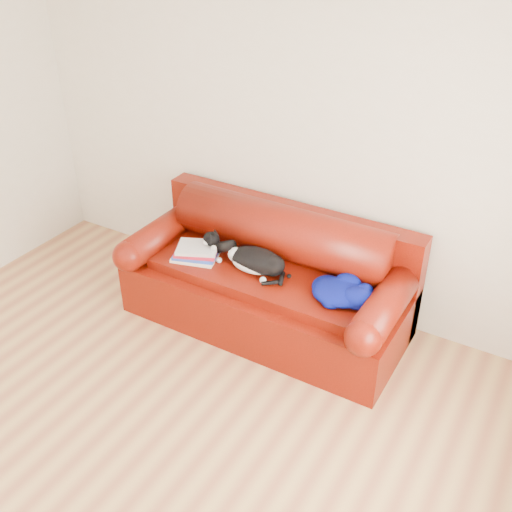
% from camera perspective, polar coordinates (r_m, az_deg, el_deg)
% --- Properties ---
extents(ground, '(4.50, 4.50, 0.00)m').
position_cam_1_polar(ground, '(3.88, -12.77, -17.20)').
color(ground, '#92573A').
rests_on(ground, ground).
extents(room_shell, '(4.52, 4.02, 2.61)m').
position_cam_1_polar(room_shell, '(2.80, -14.64, 4.95)').
color(room_shell, beige).
rests_on(room_shell, ground).
extents(sofa_base, '(2.10, 0.90, 0.50)m').
position_cam_1_polar(sofa_base, '(4.53, 0.93, -3.92)').
color(sofa_base, '#3E0702').
rests_on(sofa_base, ground).
extents(sofa_back, '(2.10, 1.01, 0.88)m').
position_cam_1_polar(sofa_back, '(4.54, 2.48, 0.75)').
color(sofa_back, '#3E0702').
rests_on(sofa_back, ground).
extents(book_stack, '(0.38, 0.33, 0.10)m').
position_cam_1_polar(book_stack, '(4.50, -5.67, 0.39)').
color(book_stack, white).
rests_on(book_stack, sofa_base).
extents(cat, '(0.61, 0.26, 0.22)m').
position_cam_1_polar(cat, '(4.30, -0.05, -0.48)').
color(cat, black).
rests_on(cat, sofa_base).
extents(blanket, '(0.51, 0.41, 0.14)m').
position_cam_1_polar(blanket, '(4.07, 8.14, -3.34)').
color(blanket, '#02074B').
rests_on(blanket, sofa_base).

